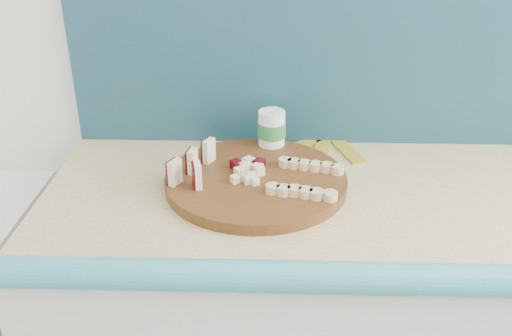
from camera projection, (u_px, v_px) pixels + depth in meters
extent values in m
cube|color=teal|center=(512.00, 50.00, 1.40)|extent=(2.20, 0.02, 0.50)
cylinder|color=#47250F|center=(256.00, 181.00, 1.30)|extent=(0.50, 0.50, 0.03)
cube|color=#F0E9C0|center=(175.00, 172.00, 1.25)|extent=(0.02, 0.04, 0.06)
cube|color=#41040A|center=(171.00, 172.00, 1.25)|extent=(0.01, 0.04, 0.06)
cube|color=#F0E9C0|center=(193.00, 161.00, 1.30)|extent=(0.02, 0.04, 0.06)
cube|color=#41040A|center=(189.00, 161.00, 1.30)|extent=(0.01, 0.04, 0.06)
cube|color=#F0E9C0|center=(209.00, 151.00, 1.35)|extent=(0.02, 0.04, 0.06)
cube|color=#41040A|center=(205.00, 150.00, 1.35)|extent=(0.01, 0.04, 0.06)
cube|color=#F0E9C0|center=(198.00, 175.00, 1.23)|extent=(0.02, 0.04, 0.06)
cube|color=#41040A|center=(194.00, 175.00, 1.24)|extent=(0.01, 0.04, 0.06)
cube|color=beige|center=(249.00, 171.00, 1.29)|extent=(0.02, 0.02, 0.02)
cube|color=beige|center=(253.00, 170.00, 1.30)|extent=(0.02, 0.02, 0.02)
cube|color=#41040A|center=(255.00, 168.00, 1.31)|extent=(0.02, 0.02, 0.02)
cube|color=beige|center=(248.00, 169.00, 1.30)|extent=(0.02, 0.02, 0.02)
cube|color=beige|center=(248.00, 167.00, 1.31)|extent=(0.02, 0.02, 0.02)
cube|color=beige|center=(244.00, 165.00, 1.32)|extent=(0.02, 0.02, 0.02)
cube|color=beige|center=(243.00, 168.00, 1.30)|extent=(0.02, 0.02, 0.02)
cube|color=beige|center=(238.00, 168.00, 1.31)|extent=(0.02, 0.02, 0.02)
cube|color=#41040A|center=(233.00, 169.00, 1.30)|extent=(0.02, 0.02, 0.02)
cube|color=beige|center=(239.00, 171.00, 1.29)|extent=(0.02, 0.02, 0.02)
cube|color=beige|center=(237.00, 173.00, 1.28)|extent=(0.02, 0.02, 0.02)
cube|color=beige|center=(243.00, 172.00, 1.29)|extent=(0.02, 0.02, 0.02)
cube|color=beige|center=(243.00, 174.00, 1.28)|extent=(0.02, 0.02, 0.02)
cube|color=beige|center=(247.00, 176.00, 1.27)|extent=(0.02, 0.02, 0.02)
cube|color=#41040A|center=(248.00, 172.00, 1.29)|extent=(0.02, 0.02, 0.02)
cube|color=beige|center=(252.00, 173.00, 1.28)|extent=(0.02, 0.02, 0.02)
cylinder|color=#DBC086|center=(272.00, 188.00, 1.22)|extent=(0.03, 0.03, 0.02)
cylinder|color=#DBC086|center=(283.00, 189.00, 1.22)|extent=(0.03, 0.03, 0.02)
cylinder|color=#DBC086|center=(294.00, 191.00, 1.21)|extent=(0.03, 0.03, 0.02)
cylinder|color=#DBC086|center=(306.00, 192.00, 1.21)|extent=(0.03, 0.03, 0.02)
cylinder|color=#DBC086|center=(317.00, 194.00, 1.20)|extent=(0.03, 0.03, 0.02)
cylinder|color=#DBC086|center=(329.00, 196.00, 1.19)|extent=(0.03, 0.03, 0.02)
cylinder|color=#DBC086|center=(284.00, 163.00, 1.33)|extent=(0.03, 0.03, 0.02)
cylinder|color=#DBC086|center=(295.00, 164.00, 1.32)|extent=(0.03, 0.03, 0.02)
cylinder|color=#DBC086|center=(305.00, 166.00, 1.32)|extent=(0.03, 0.03, 0.02)
cylinder|color=#DBC086|center=(316.00, 167.00, 1.31)|extent=(0.03, 0.03, 0.02)
cylinder|color=#DBC086|center=(326.00, 168.00, 1.31)|extent=(0.03, 0.03, 0.02)
cylinder|color=#DBC086|center=(337.00, 169.00, 1.30)|extent=(0.03, 0.03, 0.02)
cylinder|color=white|center=(272.00, 133.00, 1.43)|extent=(0.07, 0.07, 0.11)
cylinder|color=#30843B|center=(272.00, 129.00, 1.43)|extent=(0.07, 0.07, 0.04)
cube|color=gold|center=(299.00, 146.00, 1.49)|extent=(0.15, 0.15, 0.01)
cube|color=gold|center=(323.00, 143.00, 1.51)|extent=(0.07, 0.18, 0.01)
cube|color=gold|center=(345.00, 149.00, 1.48)|extent=(0.09, 0.18, 0.01)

